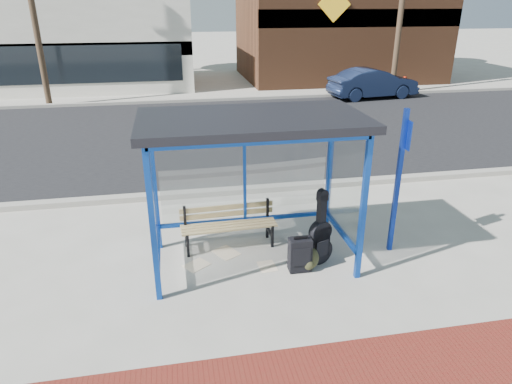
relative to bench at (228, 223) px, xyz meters
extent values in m
plane|color=#B2ADA0|center=(0.32, -0.61, -0.44)|extent=(120.00, 120.00, 0.00)
cube|color=maroon|center=(0.32, -3.21, -0.43)|extent=(60.00, 1.00, 0.01)
cube|color=gray|center=(0.32, 2.29, -0.38)|extent=(60.00, 0.25, 0.12)
cube|color=black|center=(0.32, 7.39, -0.43)|extent=(60.00, 10.00, 0.00)
cube|color=gray|center=(0.32, 12.49, -0.38)|extent=(60.00, 0.25, 0.12)
cube|color=#B2ADA0|center=(0.32, 14.39, -0.43)|extent=(60.00, 4.00, 0.01)
cube|color=#0D3797|center=(-1.18, -1.36, 0.71)|extent=(0.08, 0.08, 2.30)
cube|color=#0D3797|center=(1.82, -1.36, 0.71)|extent=(0.08, 0.08, 2.30)
cube|color=#0D3797|center=(-1.18, 0.14, 0.71)|extent=(0.08, 0.08, 2.30)
cube|color=#0D3797|center=(1.82, 0.14, 0.71)|extent=(0.08, 0.08, 2.30)
cube|color=#0D3797|center=(0.32, 0.14, 1.82)|extent=(3.00, 0.08, 0.08)
cube|color=#0D3797|center=(0.32, -1.36, 1.82)|extent=(3.00, 0.08, 0.08)
cube|color=#0D3797|center=(-1.18, -0.61, 1.82)|extent=(0.08, 1.50, 0.08)
cube|color=#0D3797|center=(1.82, -0.61, 1.82)|extent=(0.08, 1.50, 0.08)
cube|color=#0D3797|center=(0.32, 0.14, -0.04)|extent=(3.00, 0.08, 0.06)
cube|color=#0D3797|center=(-1.18, -0.61, -0.04)|extent=(0.08, 1.50, 0.06)
cube|color=#0D3797|center=(1.82, -0.61, -0.04)|extent=(0.08, 1.50, 0.06)
cube|color=#0D3797|center=(0.32, 0.14, 0.91)|extent=(0.05, 0.05, 1.90)
cube|color=silver|center=(0.32, 0.14, 0.87)|extent=(2.84, 0.01, 1.82)
cube|color=silver|center=(-1.18, -0.61, 0.87)|extent=(0.02, 1.34, 1.82)
cube|color=silver|center=(1.82, -0.61, 0.87)|extent=(0.02, 1.34, 1.82)
cube|color=black|center=(0.32, -0.61, 1.92)|extent=(3.30, 1.80, 0.12)
cube|color=#59331E|center=(8.32, 17.89, 2.76)|extent=(10.00, 7.00, 6.40)
cube|color=black|center=(8.32, 14.44, 2.76)|extent=(10.00, 0.10, 0.80)
cube|color=yellow|center=(6.82, 14.34, 3.36)|extent=(1.56, 0.06, 1.56)
cylinder|color=#4C3826|center=(-2.68, 21.39, 2.06)|extent=(0.36, 0.36, 5.00)
cylinder|color=#4C3826|center=(12.82, 21.39, 2.06)|extent=(0.36, 0.36, 5.00)
cube|color=black|center=(-0.71, -0.26, -0.23)|extent=(0.05, 0.05, 0.41)
cube|color=black|center=(-0.73, 0.09, -0.05)|extent=(0.05, 0.05, 0.77)
cube|color=black|center=(-0.72, -0.09, -0.23)|extent=(0.06, 0.37, 0.05)
cube|color=black|center=(0.73, -0.20, -0.23)|extent=(0.05, 0.05, 0.41)
cube|color=black|center=(0.72, 0.15, -0.05)|extent=(0.05, 0.05, 0.77)
cube|color=black|center=(0.73, -0.03, -0.23)|extent=(0.06, 0.37, 0.05)
cube|color=tan|center=(0.01, -0.21, -0.03)|extent=(1.63, 0.15, 0.03)
cube|color=tan|center=(0.00, -0.11, -0.03)|extent=(1.63, 0.15, 0.03)
cube|color=tan|center=(0.00, -0.01, -0.03)|extent=(1.63, 0.15, 0.03)
cube|color=tan|center=(0.00, 0.09, -0.03)|extent=(1.63, 0.15, 0.03)
cube|color=tan|center=(-0.01, 0.13, 0.11)|extent=(1.63, 0.10, 0.09)
cube|color=tan|center=(-0.01, 0.13, 0.23)|extent=(1.63, 0.10, 0.09)
cylinder|color=black|center=(1.36, -0.85, -0.21)|extent=(0.46, 0.27, 0.45)
cylinder|color=black|center=(1.36, -0.85, 0.14)|extent=(0.39, 0.24, 0.37)
cube|color=black|center=(1.36, -0.85, -0.04)|extent=(0.34, 0.22, 0.53)
cube|color=black|center=(1.36, -0.85, 0.50)|extent=(0.15, 0.14, 0.53)
cube|color=black|center=(1.36, -0.85, 0.73)|extent=(0.19, 0.15, 0.11)
cube|color=black|center=(0.99, -1.01, -0.15)|extent=(0.35, 0.22, 0.55)
cylinder|color=black|center=(0.87, -1.00, -0.41)|extent=(0.05, 0.20, 0.05)
cylinder|color=black|center=(1.12, -1.01, -0.41)|extent=(0.05, 0.20, 0.05)
cube|color=black|center=(0.99, -1.01, 0.15)|extent=(0.22, 0.04, 0.04)
cube|color=black|center=(0.99, -1.12, -0.14)|extent=(0.28, 0.02, 0.30)
ellipsoid|color=#2E2F1A|center=(1.15, -0.98, -0.25)|extent=(0.38, 0.33, 0.37)
ellipsoid|color=#2E2F1A|center=(1.11, -1.08, -0.30)|extent=(0.22, 0.19, 0.19)
cube|color=#2E2F1A|center=(1.16, -0.96, -0.07)|extent=(0.11, 0.08, 0.03)
cube|color=navy|center=(2.70, -0.66, 0.79)|extent=(0.08, 0.08, 2.45)
cube|color=navy|center=(2.74, -0.66, 1.60)|extent=(0.04, 0.31, 0.46)
cube|color=white|center=(-0.08, -0.26, -0.43)|extent=(0.50, 0.53, 0.01)
cube|color=white|center=(-0.60, -0.56, -0.43)|extent=(0.49, 0.47, 0.01)
cube|color=white|center=(0.52, -0.81, -0.43)|extent=(0.30, 0.36, 0.01)
imported|color=#162240|center=(7.91, 11.85, 0.20)|extent=(3.99, 1.80, 1.27)
cylinder|color=#A61F0B|center=(10.14, 13.24, -0.16)|extent=(0.18, 0.18, 0.54)
sphere|color=#A61F0B|center=(10.14, 13.24, 0.14)|extent=(0.20, 0.20, 0.20)
cylinder|color=#A61F0B|center=(10.14, 13.24, -0.07)|extent=(0.30, 0.19, 0.09)
camera|label=1|loc=(-0.83, -6.97, 3.52)|focal=32.00mm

